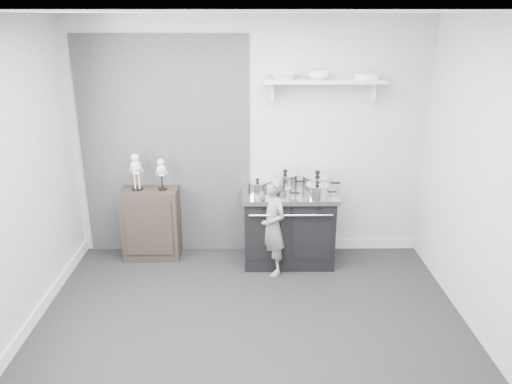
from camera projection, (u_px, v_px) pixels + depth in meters
ground at (250, 338)px, 4.39m from camera, size 4.00×4.00×0.00m
room_shell at (238, 153)px, 3.98m from camera, size 4.02×3.62×2.71m
wall_shelf at (324, 82)px, 5.30m from camera, size 1.30×0.26×0.24m
stove at (288, 226)px, 5.64m from camera, size 1.04×0.65×0.84m
side_cabinet at (152, 223)px, 5.75m from camera, size 0.64×0.37×0.83m
child at (272, 226)px, 5.34m from camera, size 0.44×0.48×1.10m
pot_front_left at (258, 188)px, 5.39m from camera, size 0.31×0.22×0.19m
pot_back_left at (285, 181)px, 5.60m from camera, size 0.38×0.29×0.22m
pot_back_right at (317, 182)px, 5.55m from camera, size 0.42×0.34×0.23m
pot_front_right at (317, 191)px, 5.30m from camera, size 0.33×0.25×0.19m
pot_front_center at (284, 192)px, 5.32m from camera, size 0.26×0.17×0.14m
skeleton_full at (136, 169)px, 5.53m from camera, size 0.14×0.09×0.48m
skeleton_torso at (161, 172)px, 5.55m from camera, size 0.12×0.07×0.41m
bowl_large at (284, 75)px, 5.27m from camera, size 0.32×0.32×0.08m
bowl_small at (319, 75)px, 5.27m from camera, size 0.24×0.24×0.07m
plate_stack at (367, 76)px, 5.28m from camera, size 0.28×0.28×0.06m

